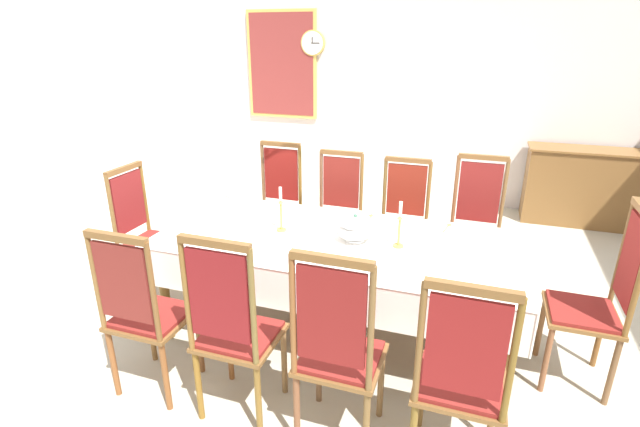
% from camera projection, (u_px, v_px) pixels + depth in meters
% --- Properties ---
extents(ground, '(7.65, 6.42, 0.04)m').
position_uv_depth(ground, '(341.00, 323.00, 3.73)').
color(ground, '#BCB8A3').
extents(back_wall, '(7.65, 0.08, 3.45)m').
position_uv_depth(back_wall, '(416.00, 68.00, 5.99)').
color(back_wall, silver).
rests_on(back_wall, ground).
extents(dining_table, '(2.52, 1.14, 0.77)m').
position_uv_depth(dining_table, '(337.00, 248.00, 3.35)').
color(dining_table, brown).
rests_on(dining_table, ground).
extents(tablecloth, '(2.54, 1.16, 0.29)m').
position_uv_depth(tablecloth, '(337.00, 246.00, 3.34)').
color(tablecloth, white).
rests_on(tablecloth, dining_table).
extents(chair_south_a, '(0.44, 0.42, 1.13)m').
position_uv_depth(chair_south_a, '(144.00, 310.00, 2.80)').
color(chair_south_a, brown).
rests_on(chair_south_a, ground).
extents(chair_north_a, '(0.44, 0.42, 1.18)m').
position_uv_depth(chair_north_a, '(277.00, 204.00, 4.53)').
color(chair_north_a, brown).
rests_on(chair_north_a, ground).
extents(chair_south_b, '(0.44, 0.42, 1.18)m').
position_uv_depth(chair_south_b, '(233.00, 327.00, 2.61)').
color(chair_south_b, brown).
rests_on(chair_south_b, ground).
extents(chair_north_b, '(0.44, 0.42, 1.14)m').
position_uv_depth(chair_north_b, '(337.00, 212.00, 4.35)').
color(chair_north_b, brown).
rests_on(chair_north_b, ground).
extents(chair_south_c, '(0.44, 0.42, 1.19)m').
position_uv_depth(chair_south_c, '(338.00, 349.00, 2.42)').
color(chair_south_c, brown).
rests_on(chair_south_c, ground).
extents(chair_north_c, '(0.44, 0.42, 1.12)m').
position_uv_depth(chair_north_c, '(402.00, 221.00, 4.16)').
color(chair_north_c, brown).
rests_on(chair_north_c, ground).
extents(chair_south_d, '(0.44, 0.42, 1.15)m').
position_uv_depth(chair_south_d, '(461.00, 377.00, 2.24)').
color(chair_south_d, brown).
rests_on(chair_south_d, ground).
extents(chair_north_d, '(0.44, 0.42, 1.20)m').
position_uv_depth(chair_north_d, '(475.00, 227.00, 3.97)').
color(chair_north_d, brown).
rests_on(chair_north_d, ground).
extents(chair_head_west, '(0.42, 0.44, 1.14)m').
position_uv_depth(chair_head_west, '(145.00, 233.00, 3.90)').
color(chair_head_west, brown).
rests_on(chair_head_west, ground).
extents(chair_head_east, '(0.42, 0.44, 1.22)m').
position_uv_depth(chair_head_east, '(599.00, 298.00, 2.87)').
color(chair_head_east, brown).
rests_on(chair_head_east, ground).
extents(soup_tureen, '(0.25, 0.25, 0.20)m').
position_uv_depth(soup_tureen, '(355.00, 228.00, 3.25)').
color(soup_tureen, white).
rests_on(soup_tureen, tablecloth).
extents(candlestick_west, '(0.07, 0.07, 0.34)m').
position_uv_depth(candlestick_west, '(281.00, 214.00, 3.41)').
color(candlestick_west, gold).
rests_on(candlestick_west, tablecloth).
extents(candlestick_east, '(0.07, 0.07, 0.33)m').
position_uv_depth(candlestick_east, '(399.00, 229.00, 3.15)').
color(candlestick_east, gold).
rests_on(candlestick_east, tablecloth).
extents(bowl_near_left, '(0.14, 0.14, 0.03)m').
position_uv_depth(bowl_near_left, '(359.00, 215.00, 3.72)').
color(bowl_near_left, white).
rests_on(bowl_near_left, tablecloth).
extents(bowl_near_right, '(0.14, 0.14, 0.03)m').
position_uv_depth(bowl_near_right, '(434.00, 223.00, 3.54)').
color(bowl_near_right, white).
rests_on(bowl_near_right, tablecloth).
extents(bowl_far_left, '(0.15, 0.15, 0.04)m').
position_uv_depth(bowl_far_left, '(329.00, 263.00, 2.92)').
color(bowl_far_left, white).
rests_on(bowl_far_left, tablecloth).
extents(spoon_primary, '(0.05, 0.18, 0.01)m').
position_uv_depth(spoon_primary, '(371.00, 216.00, 3.72)').
color(spoon_primary, gold).
rests_on(spoon_primary, tablecloth).
extents(spoon_secondary, '(0.05, 0.18, 0.01)m').
position_uv_depth(spoon_secondary, '(448.00, 226.00, 3.53)').
color(spoon_secondary, gold).
rests_on(spoon_secondary, tablecloth).
extents(sideboard, '(1.44, 0.48, 0.90)m').
position_uv_depth(sideboard, '(589.00, 187.00, 5.50)').
color(sideboard, brown).
rests_on(sideboard, ground).
extents(mounted_clock, '(0.33, 0.06, 0.33)m').
position_uv_depth(mounted_clock, '(313.00, 43.00, 6.24)').
color(mounted_clock, '#D1B251').
extents(framed_painting, '(1.01, 0.05, 1.42)m').
position_uv_depth(framed_painting, '(282.00, 65.00, 6.49)').
color(framed_painting, '#D1B251').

